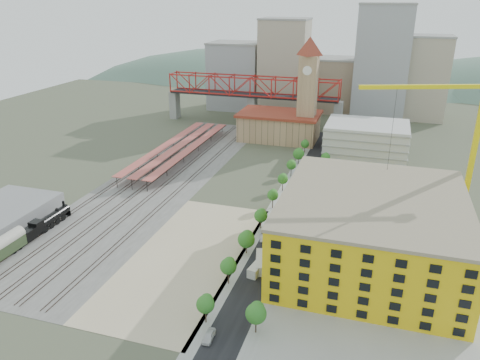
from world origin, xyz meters
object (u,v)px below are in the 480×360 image
(construction_building, at_px, (371,230))
(site_trailer_c, at_px, (274,237))
(site_trailer_a, at_px, (259,266))
(site_trailer_b, at_px, (261,262))
(locomotive, at_px, (45,223))
(site_trailer_d, at_px, (286,214))
(car_0, at_px, (209,336))
(clock_tower, at_px, (308,81))
(tower_crane, at_px, (467,129))

(construction_building, xyz_separation_m, site_trailer_c, (-26.00, 3.54, -8.03))
(site_trailer_a, bearing_deg, site_trailer_b, 100.09)
(locomotive, relative_size, site_trailer_d, 2.63)
(locomotive, xyz_separation_m, site_trailer_d, (66.00, 29.54, -0.97))
(locomotive, xyz_separation_m, site_trailer_c, (66.00, 13.38, -0.82))
(construction_building, xyz_separation_m, car_0, (-29.00, -39.79, -8.61))
(locomotive, distance_m, site_trailer_d, 72.31)
(clock_tower, relative_size, site_trailer_d, 5.80)
(site_trailer_a, height_order, site_trailer_b, site_trailer_b)
(clock_tower, xyz_separation_m, car_0, (5.00, -139.78, -27.89))
(tower_crane, distance_m, car_0, 89.26)
(locomotive, bearing_deg, site_trailer_a, -2.12)
(locomotive, height_order, tower_crane, tower_crane)
(site_trailer_c, bearing_deg, locomotive, -170.59)
(clock_tower, distance_m, site_trailer_b, 113.98)
(site_trailer_b, bearing_deg, clock_tower, 80.03)
(construction_building, relative_size, site_trailer_b, 5.24)
(clock_tower, bearing_deg, construction_building, -71.22)
(clock_tower, distance_m, tower_crane, 92.03)
(construction_building, relative_size, tower_crane, 1.02)
(construction_building, height_order, tower_crane, tower_crane)
(construction_building, bearing_deg, site_trailer_d, 142.85)
(site_trailer_c, height_order, site_trailer_d, site_trailer_c)
(site_trailer_b, height_order, site_trailer_c, site_trailer_c)
(construction_building, distance_m, tower_crane, 40.84)
(site_trailer_d, xyz_separation_m, car_0, (-3.00, -59.49, -0.42))
(locomotive, bearing_deg, clock_tower, 62.16)
(tower_crane, bearing_deg, site_trailer_a, -140.71)
(construction_building, distance_m, site_trailer_c, 27.44)
(site_trailer_a, bearing_deg, locomotive, -172.04)
(tower_crane, relative_size, site_trailer_b, 5.12)
(construction_building, xyz_separation_m, locomotive, (-92.00, -9.84, -7.21))
(construction_building, distance_m, site_trailer_d, 33.63)
(construction_building, distance_m, site_trailer_a, 29.90)
(site_trailer_c, bearing_deg, tower_crane, 24.02)
(site_trailer_a, height_order, site_trailer_c, site_trailer_c)
(clock_tower, bearing_deg, locomotive, -117.84)
(tower_crane, height_order, site_trailer_b, tower_crane)
(construction_building, xyz_separation_m, site_trailer_a, (-26.00, -12.29, -8.17))
(clock_tower, relative_size, site_trailer_b, 5.38)
(clock_tower, distance_m, site_trailer_c, 100.57)
(locomotive, height_order, site_trailer_c, locomotive)
(clock_tower, relative_size, site_trailer_a, 5.75)
(construction_building, height_order, site_trailer_a, construction_building)
(clock_tower, distance_m, site_trailer_a, 115.87)
(site_trailer_b, bearing_deg, tower_crane, 23.78)
(clock_tower, height_order, site_trailer_b, clock_tower)
(car_0, bearing_deg, construction_building, 50.93)
(site_trailer_b, relative_size, site_trailer_c, 0.96)
(construction_building, height_order, site_trailer_b, construction_building)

